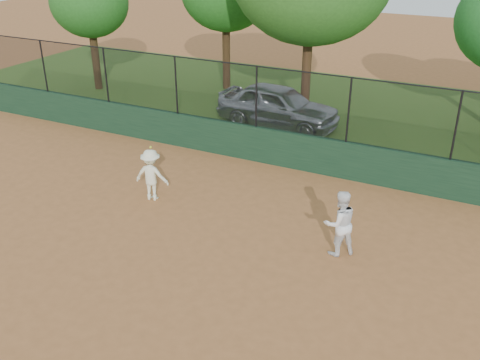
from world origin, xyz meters
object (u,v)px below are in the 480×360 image
at_px(player_main, 151,175).
at_px(tree_0, 89,3).
at_px(parked_car, 278,106).
at_px(player_second, 340,223).

height_order(player_main, tree_0, tree_0).
xyz_separation_m(parked_car, tree_0, (-9.65, 0.97, 3.13)).
relative_size(parked_car, player_second, 2.88).
xyz_separation_m(player_second, player_main, (-5.58, 0.35, -0.07)).
height_order(parked_car, tree_0, tree_0).
height_order(player_second, player_main, player_main).
xyz_separation_m(player_second, tree_0, (-14.40, 8.60, 3.12)).
distance_m(parked_car, player_main, 7.32).
relative_size(player_second, tree_0, 0.30).
bearing_deg(player_main, tree_0, 136.93).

